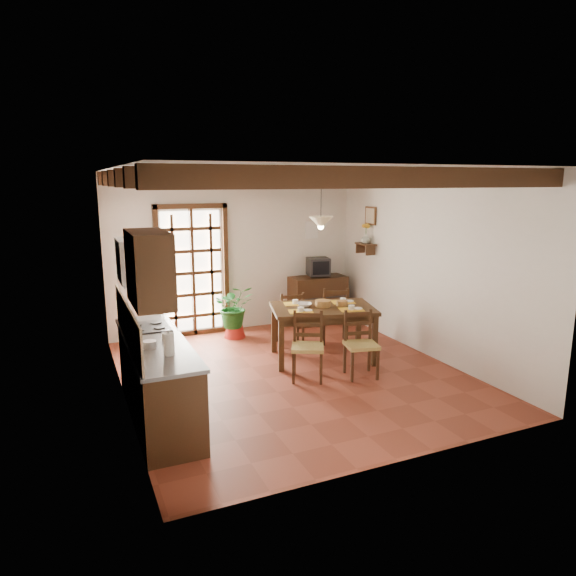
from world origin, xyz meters
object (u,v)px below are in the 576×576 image
chair_near_left (308,359)px  chair_far_right (334,325)px  chair_near_right (361,356)px  crt_tv (318,267)px  kitchen_counter (157,378)px  chair_far_left (290,328)px  dining_table (323,314)px  sideboard (318,300)px  potted_plant (234,305)px  pendant_lamp (321,221)px

chair_near_left → chair_far_right: (1.12, 1.29, 0.01)m
chair_near_right → crt_tv: (0.68, 2.65, 0.80)m
kitchen_counter → chair_near_right: 2.80m
chair_far_right → chair_far_left: bearing=6.3°
dining_table → crt_tv: 2.04m
chair_far_left → dining_table: bearing=111.0°
chair_far_right → sideboard: (0.29, 1.17, 0.15)m
crt_tv → chair_far_left: bearing=-125.8°
kitchen_counter → chair_near_left: bearing=9.9°
chair_far_right → potted_plant: bearing=-11.6°
chair_far_left → kitchen_counter: bearing=46.9°
potted_plant → chair_far_right: bearing=-33.0°
chair_far_left → chair_far_right: chair_far_right is taller
potted_plant → crt_tv: bearing=7.6°
dining_table → chair_near_left: size_ratio=1.84×
crt_tv → potted_plant: potted_plant is taller
crt_tv → potted_plant: size_ratio=0.23×
dining_table → sideboard: size_ratio=1.61×
potted_plant → pendant_lamp: (0.88, -1.48, 1.51)m
sideboard → crt_tv: size_ratio=2.40×
pendant_lamp → chair_far_left: bearing=102.3°
chair_far_right → sideboard: chair_far_right is taller
chair_far_left → sideboard: bearing=-125.7°
chair_far_right → sideboard: 1.22m
chair_near_right → crt_tv: crt_tv is taller
dining_table → chair_far_left: chair_far_left is taller
pendant_lamp → chair_near_right: bearing=-80.2°
chair_far_left → chair_near_left: bearing=85.1°
chair_near_left → pendant_lamp: size_ratio=1.10×
kitchen_counter → dining_table: kitchen_counter is taller
dining_table → pendant_lamp: bearing=105.1°
chair_near_right → pendant_lamp: (-0.16, 0.94, 1.79)m
kitchen_counter → chair_near_right: bearing=3.4°
pendant_lamp → chair_near_left: bearing=-126.9°
chair_far_left → potted_plant: potted_plant is taller
chair_far_left → crt_tv: (1.01, 0.97, 0.81)m
chair_far_left → potted_plant: 1.07m
dining_table → chair_far_left: (-0.16, 0.84, -0.43)m
sideboard → crt_tv: 0.64m
dining_table → potted_plant: (-0.88, 1.58, -0.14)m
chair_near_left → potted_plant: bearing=125.1°
kitchen_counter → sideboard: bearing=39.1°
kitchen_counter → sideboard: size_ratio=2.13×
crt_tv → pendant_lamp: bearing=-106.1°
dining_table → chair_near_right: bearing=-64.0°
dining_table → pendant_lamp: size_ratio=2.01×
chair_near_left → chair_near_right: 0.75m
chair_near_left → crt_tv: 2.94m
dining_table → sideboard: sideboard is taller
kitchen_counter → chair_far_left: bearing=36.8°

